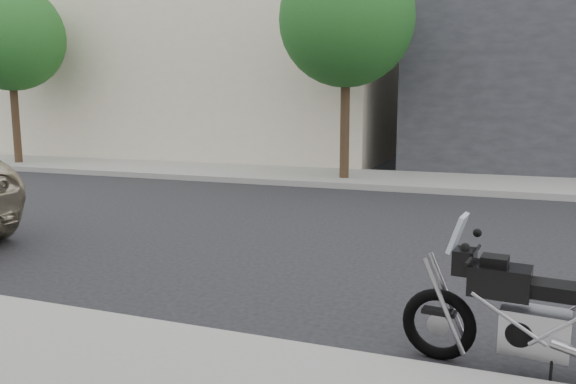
# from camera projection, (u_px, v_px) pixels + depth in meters

# --- Properties ---
(ground) EXTENTS (120.00, 120.00, 0.00)m
(ground) POSITION_uv_depth(u_px,v_px,m) (370.00, 243.00, 8.38)
(ground) COLOR black
(ground) RESTS_ON ground
(far_sidewalk) EXTENTS (44.00, 3.00, 0.15)m
(far_sidewalk) POSITION_uv_depth(u_px,v_px,m) (425.00, 182.00, 14.38)
(far_sidewalk) COLOR gray
(far_sidewalk) RESTS_ON ground
(far_building_cream) EXTENTS (14.00, 11.00, 8.00)m
(far_building_cream) POSITION_uv_depth(u_px,v_px,m) (229.00, 56.00, 23.35)
(far_building_cream) COLOR beige
(far_building_cream) RESTS_ON ground
(street_tree_mid) EXTENTS (3.40, 3.40, 5.70)m
(street_tree_mid) POSITION_uv_depth(u_px,v_px,m) (346.00, 19.00, 13.97)
(street_tree_mid) COLOR #3B2A1B
(street_tree_mid) RESTS_ON far_sidewalk
(street_tree_right) EXTENTS (3.40, 3.40, 5.70)m
(street_tree_right) POSITION_uv_depth(u_px,v_px,m) (9.00, 37.00, 17.78)
(street_tree_right) COLOR #3B2A1B
(street_tree_right) RESTS_ON far_sidewalk
(motorcycle) EXTENTS (1.93, 0.62, 1.22)m
(motorcycle) POSITION_uv_depth(u_px,v_px,m) (548.00, 313.00, 4.17)
(motorcycle) COLOR black
(motorcycle) RESTS_ON ground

